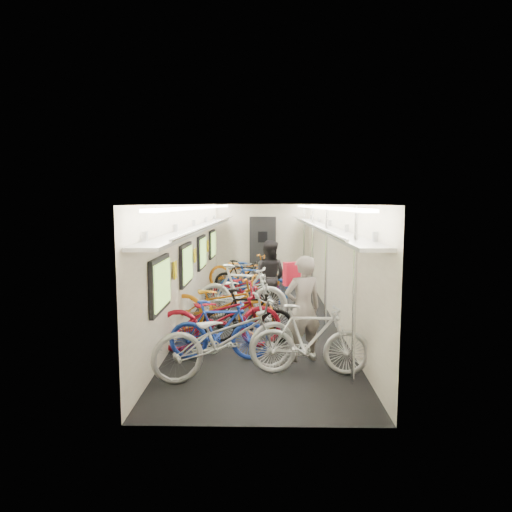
{
  "coord_description": "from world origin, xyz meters",
  "views": [
    {
      "loc": [
        0.07,
        -9.72,
        2.42
      ],
      "look_at": [
        -0.15,
        1.29,
        1.15
      ],
      "focal_mm": 32.0,
      "sensor_mm": 36.0,
      "label": 1
    }
  ],
  "objects_px": {
    "bicycle_0": "(226,338)",
    "passenger_near": "(303,309)",
    "passenger_mid": "(269,277)",
    "backpack": "(292,274)",
    "bicycle_1": "(219,330)"
  },
  "relations": [
    {
      "from": "bicycle_0",
      "to": "passenger_near",
      "type": "xyz_separation_m",
      "value": [
        1.13,
        0.67,
        0.26
      ]
    },
    {
      "from": "passenger_near",
      "to": "passenger_mid",
      "type": "height_order",
      "value": "passenger_near"
    },
    {
      "from": "passenger_mid",
      "to": "backpack",
      "type": "height_order",
      "value": "passenger_mid"
    },
    {
      "from": "bicycle_0",
      "to": "bicycle_1",
      "type": "distance_m",
      "value": 0.7
    },
    {
      "from": "passenger_near",
      "to": "backpack",
      "type": "distance_m",
      "value": 0.69
    },
    {
      "from": "bicycle_1",
      "to": "backpack",
      "type": "distance_m",
      "value": 1.49
    },
    {
      "from": "bicycle_0",
      "to": "bicycle_1",
      "type": "xyz_separation_m",
      "value": [
        -0.16,
        0.67,
        -0.08
      ]
    },
    {
      "from": "passenger_mid",
      "to": "bicycle_0",
      "type": "bearing_deg",
      "value": 101.49
    },
    {
      "from": "bicycle_1",
      "to": "passenger_near",
      "type": "bearing_deg",
      "value": -90.29
    },
    {
      "from": "bicycle_1",
      "to": "passenger_near",
      "type": "relative_size",
      "value": 0.96
    },
    {
      "from": "bicycle_1",
      "to": "passenger_near",
      "type": "xyz_separation_m",
      "value": [
        1.29,
        0.0,
        0.35
      ]
    },
    {
      "from": "passenger_near",
      "to": "backpack",
      "type": "relative_size",
      "value": 4.31
    },
    {
      "from": "bicycle_0",
      "to": "bicycle_1",
      "type": "height_order",
      "value": "bicycle_0"
    },
    {
      "from": "passenger_mid",
      "to": "backpack",
      "type": "bearing_deg",
      "value": 118.98
    },
    {
      "from": "bicycle_0",
      "to": "backpack",
      "type": "distance_m",
      "value": 1.69
    }
  ]
}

